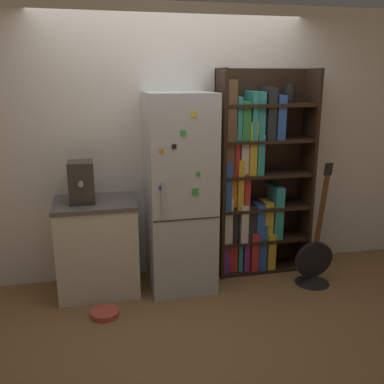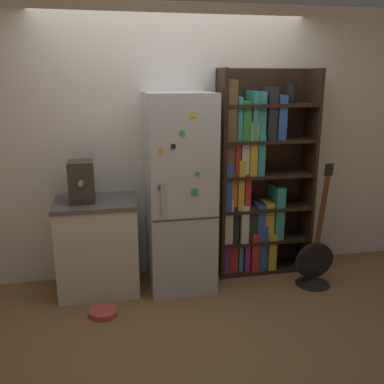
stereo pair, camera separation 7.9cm
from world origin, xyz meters
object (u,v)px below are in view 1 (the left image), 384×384
at_px(refrigerator, 180,193).
at_px(guitar, 313,267).
at_px(bookshelf, 253,183).
at_px(pet_bowl, 105,313).
at_px(espresso_machine, 81,182).

height_order(refrigerator, guitar, refrigerator).
distance_m(bookshelf, pet_bowl, 1.86).
distance_m(bookshelf, espresso_machine, 1.66).
bearing_deg(espresso_machine, refrigerator, -1.38).
distance_m(refrigerator, pet_bowl, 1.23).
xyz_separation_m(guitar, pet_bowl, (-1.99, -0.16, -0.15)).
height_order(bookshelf, guitar, bookshelf).
bearing_deg(refrigerator, guitar, -12.91).
bearing_deg(pet_bowl, espresso_machine, 106.16).
bearing_deg(bookshelf, refrigerator, -167.76).
distance_m(bookshelf, guitar, 1.00).
bearing_deg(refrigerator, espresso_machine, 178.62).
height_order(espresso_machine, pet_bowl, espresso_machine).
distance_m(refrigerator, espresso_machine, 0.88).
distance_m(espresso_machine, pet_bowl, 1.14).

